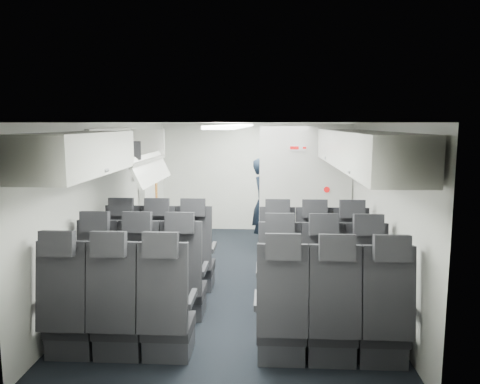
# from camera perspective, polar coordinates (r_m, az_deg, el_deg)

# --- Properties ---
(cabin_shell) EXTENTS (3.41, 6.01, 2.16)m
(cabin_shell) POSITION_cam_1_polar(r_m,az_deg,el_deg) (6.43, -0.19, -0.75)
(cabin_shell) COLOR black
(cabin_shell) RESTS_ON ground
(seat_row_front) EXTENTS (3.33, 0.56, 1.24)m
(seat_row_front) POSITION_cam_1_polar(r_m,az_deg,el_deg) (6.07, -0.48, -8.28)
(seat_row_front) COLOR black
(seat_row_front) RESTS_ON cabin_shell
(seat_row_mid) EXTENTS (3.33, 0.56, 1.24)m
(seat_row_mid) POSITION_cam_1_polar(r_m,az_deg,el_deg) (5.22, -1.11, -11.11)
(seat_row_mid) COLOR black
(seat_row_mid) RESTS_ON cabin_shell
(seat_row_rear) EXTENTS (3.33, 0.56, 1.24)m
(seat_row_rear) POSITION_cam_1_polar(r_m,az_deg,el_deg) (4.38, -2.00, -15.02)
(seat_row_rear) COLOR black
(seat_row_rear) RESTS_ON cabin_shell
(overhead_bin_left_rear) EXTENTS (0.53, 1.80, 0.40)m
(overhead_bin_left_rear) POSITION_cam_1_polar(r_m,az_deg,el_deg) (4.69, -19.05, 4.45)
(overhead_bin_left_rear) COLOR silver
(overhead_bin_left_rear) RESTS_ON cabin_shell
(overhead_bin_left_front_open) EXTENTS (0.64, 1.70, 0.72)m
(overhead_bin_left_front_open) POSITION_cam_1_polar(r_m,az_deg,el_deg) (6.37, -13.44, 4.48)
(overhead_bin_left_front_open) COLOR #9E9E93
(overhead_bin_left_front_open) RESTS_ON cabin_shell
(overhead_bin_right_rear) EXTENTS (0.53, 1.80, 0.40)m
(overhead_bin_right_rear) POSITION_cam_1_polar(r_m,az_deg,el_deg) (4.47, 16.52, 4.39)
(overhead_bin_right_rear) COLOR silver
(overhead_bin_right_rear) RESTS_ON cabin_shell
(overhead_bin_right_front) EXTENTS (0.53, 1.70, 0.40)m
(overhead_bin_right_front) POSITION_cam_1_polar(r_m,az_deg,el_deg) (6.18, 12.79, 5.54)
(overhead_bin_right_front) COLOR silver
(overhead_bin_right_front) RESTS_ON cabin_shell
(bulkhead_partition) EXTENTS (1.40, 0.15, 2.13)m
(bulkhead_partition) POSITION_cam_1_polar(r_m,az_deg,el_deg) (7.25, 7.93, -0.18)
(bulkhead_partition) COLOR silver
(bulkhead_partition) RESTS_ON cabin_shell
(galley_unit) EXTENTS (0.85, 0.52, 1.90)m
(galley_unit) POSITION_cam_1_polar(r_m,az_deg,el_deg) (9.16, 6.74, 0.83)
(galley_unit) COLOR #939399
(galley_unit) RESTS_ON cabin_shell
(boarding_door) EXTENTS (0.12, 1.27, 1.86)m
(boarding_door) POSITION_cam_1_polar(r_m,az_deg,el_deg) (8.23, -11.03, -0.09)
(boarding_door) COLOR silver
(boarding_door) RESTS_ON cabin_shell
(flight_attendant) EXTENTS (0.41, 0.59, 1.56)m
(flight_attendant) POSITION_cam_1_polar(r_m,az_deg,el_deg) (8.05, 2.86, -1.40)
(flight_attendant) COLOR black
(flight_attendant) RESTS_ON ground
(carry_on_bag) EXTENTS (0.44, 0.36, 0.23)m
(carry_on_bag) POSITION_cam_1_polar(r_m,az_deg,el_deg) (5.94, -14.23, 4.90)
(carry_on_bag) COLOR black
(carry_on_bag) RESTS_ON overhead_bin_left_front_open
(papers) EXTENTS (0.20, 0.11, 0.15)m
(papers) POSITION_cam_1_polar(r_m,az_deg,el_deg) (7.96, 4.24, 0.59)
(papers) COLOR white
(papers) RESTS_ON flight_attendant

